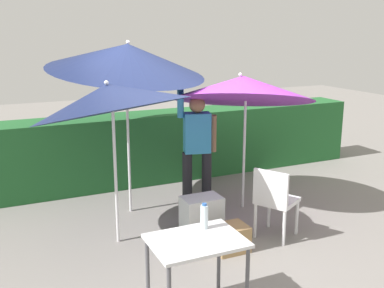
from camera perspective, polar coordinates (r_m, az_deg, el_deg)
The scene contains 11 objects.
ground_plane at distance 5.79m, azimuth 1.26°, elevation -11.28°, with size 24.00×24.00×0.00m, color gray.
hedge_row at distance 7.64m, azimuth -6.33°, elevation -0.48°, with size 8.00×0.70×1.14m, color #23602D.
umbrella_rainbow at distance 6.25m, azimuth 6.42°, elevation 6.95°, with size 2.01×1.97×2.20m.
umbrella_orange at distance 5.15m, azimuth -10.29°, elevation 5.70°, with size 1.86×1.82×2.19m.
umbrella_yellow at distance 6.09m, azimuth -8.16°, elevation 10.64°, with size 2.11×2.11×2.50m.
person_vendor at distance 6.35m, azimuth 0.63°, elevation -0.02°, with size 0.55×0.31×1.88m.
chair_plastic at distance 5.60m, azimuth 10.33°, elevation -6.76°, with size 0.60×0.60×0.89m.
cooler_box at distance 5.76m, azimuth 1.21°, elevation -8.88°, with size 0.49×0.33×0.47m, color silver.
crate_cardboard at distance 5.37m, azimuth 4.86°, elevation -11.69°, with size 0.38×0.32×0.31m, color #9E7A4C.
folding_table at distance 4.02m, azimuth 0.56°, elevation -13.02°, with size 0.80×0.60×0.74m.
bottle_water at distance 4.13m, azimuth 1.55°, elevation -9.09°, with size 0.07×0.07×0.24m.
Camera 1 is at (-2.29, -4.71, 2.48)m, focal length 42.52 mm.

